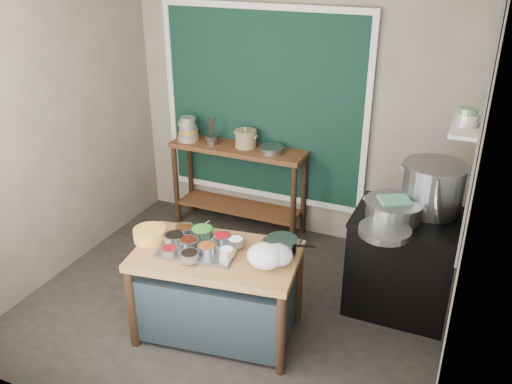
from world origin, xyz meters
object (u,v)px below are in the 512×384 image
at_px(back_counter, 239,188).
at_px(steamer, 394,209).
at_px(ceramic_crock, 246,139).
at_px(stove_block, 406,264).
at_px(condiment_tray, 200,248).
at_px(prep_table, 218,293).
at_px(stock_pot, 433,188).
at_px(yellow_basin, 150,234).
at_px(saucepan, 282,246).
at_px(utensil_cup, 212,139).

relative_size(back_counter, steamer, 3.06).
relative_size(back_counter, ceramic_crock, 6.12).
height_order(stove_block, condiment_tray, stove_block).
bearing_deg(stove_block, ceramic_crock, 157.40).
bearing_deg(ceramic_crock, steamer, -26.80).
distance_m(prep_table, back_counter, 1.78).
relative_size(prep_table, ceramic_crock, 5.28).
xyz_separation_m(back_counter, ceramic_crock, (0.08, 0.03, 0.55)).
relative_size(condiment_tray, stock_pot, 1.12).
bearing_deg(yellow_basin, saucepan, 11.93).
xyz_separation_m(saucepan, steamer, (0.70, 0.67, 0.14)).
height_order(prep_table, saucepan, saucepan).
bearing_deg(yellow_basin, utensil_cup, 100.97).
height_order(prep_table, yellow_basin, yellow_basin).
height_order(saucepan, stock_pot, stock_pot).
bearing_deg(steamer, yellow_basin, -152.79).
relative_size(condiment_tray, saucepan, 2.39).
xyz_separation_m(back_counter, saucepan, (1.06, -1.49, 0.34)).
xyz_separation_m(saucepan, stock_pot, (0.95, 0.93, 0.27)).
height_order(condiment_tray, steamer, steamer).
xyz_separation_m(ceramic_crock, steamer, (1.68, -0.85, -0.07)).
bearing_deg(utensil_cup, back_counter, 4.56).
height_order(utensil_cup, ceramic_crock, ceramic_crock).
distance_m(prep_table, steamer, 1.55).
bearing_deg(steamer, utensil_cup, 158.75).
xyz_separation_m(prep_table, utensil_cup, (-0.89, 1.65, 0.62)).
xyz_separation_m(yellow_basin, utensil_cup, (-0.33, 1.68, 0.19)).
bearing_deg(stock_pot, yellow_basin, -149.79).
height_order(yellow_basin, steamer, steamer).
distance_m(prep_table, utensil_cup, 1.97).
xyz_separation_m(condiment_tray, stock_pot, (1.55, 1.12, 0.32)).
height_order(back_counter, saucepan, back_counter).
distance_m(stove_block, stock_pot, 0.69).
bearing_deg(utensil_cup, prep_table, -61.54).
bearing_deg(steamer, stock_pot, 46.36).
height_order(stove_block, utensil_cup, utensil_cup).
xyz_separation_m(stove_block, yellow_basin, (-1.87, -0.98, 0.37)).
bearing_deg(utensil_cup, steamer, -21.25).
relative_size(utensil_cup, stock_pot, 0.28).
bearing_deg(stove_block, steamer, -147.86).
xyz_separation_m(ceramic_crock, stock_pot, (1.93, -0.59, 0.05)).
height_order(saucepan, ceramic_crock, ceramic_crock).
height_order(stock_pot, steamer, stock_pot).
bearing_deg(ceramic_crock, condiment_tray, -77.26).
bearing_deg(stock_pot, utensil_cup, 166.96).
height_order(yellow_basin, ceramic_crock, ceramic_crock).
bearing_deg(utensil_cup, ceramic_crock, 8.12).
height_order(condiment_tray, utensil_cup, utensil_cup).
xyz_separation_m(yellow_basin, stock_pot, (1.97, 1.15, 0.28)).
bearing_deg(ceramic_crock, yellow_basin, -91.38).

